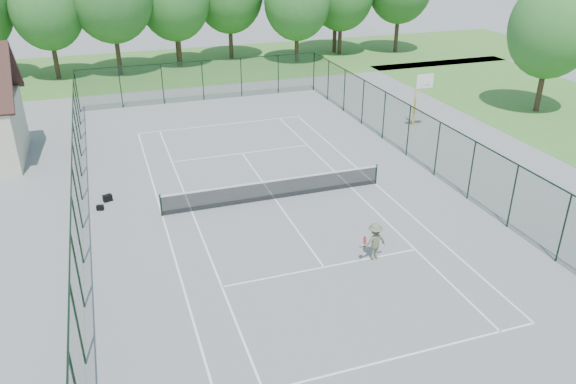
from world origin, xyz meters
name	(u,v)px	position (x,y,z in m)	size (l,w,h in m)	color
ground	(275,199)	(0.00, 0.00, 0.00)	(140.00, 140.00, 0.00)	gray
grass_far	(179,66)	(0.00, 30.00, 0.01)	(80.00, 16.00, 0.01)	#4F8736
court_lines	(275,199)	(0.00, 0.00, 0.00)	(11.05, 23.85, 0.01)	white
tennis_net	(275,189)	(0.00, 0.00, 0.58)	(11.08, 0.08, 1.10)	black
fence_enclosure	(275,170)	(0.00, 0.00, 1.56)	(18.05, 36.05, 3.02)	#193721
tree_line_far	(174,0)	(0.00, 30.00, 5.99)	(39.40, 6.40, 9.70)	#442F21
basketball_goal	(421,89)	(12.18, 7.20, 2.57)	(1.20, 1.43, 3.65)	yellow
tree_side	(552,29)	(22.20, 7.58, 5.77)	(5.78, 5.78, 9.15)	#442F21
sports_bag_a	(108,198)	(-7.80, 2.42, 0.17)	(0.42, 0.25, 0.34)	black
sports_bag_b	(100,208)	(-8.19, 1.56, 0.12)	(0.32, 0.20, 0.25)	black
tennis_player	(375,241)	(2.16, -6.42, 0.79)	(2.21, 0.94, 1.58)	#63694C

